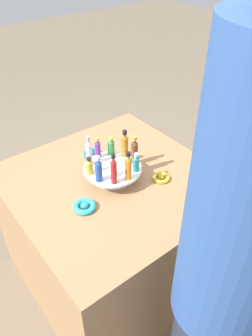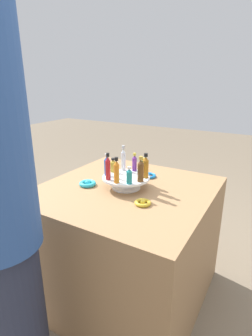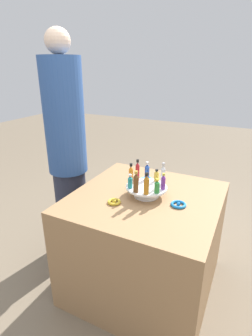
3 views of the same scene
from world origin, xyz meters
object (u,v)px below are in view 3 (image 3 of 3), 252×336
Objects in this scene: bottle_brown at (136,182)px; ribbon_bow_gold at (114,202)px; bottle_green at (157,186)px; bottle_teal at (130,182)px; bottle_purple at (163,182)px; bottle_amber at (146,184)px; bottle_orange at (131,174)px; bottle_gold at (156,176)px; ribbon_bow_blue at (178,204)px; bottle_blue at (147,172)px; ribbon_bow_teal at (147,180)px; bottle_red at (137,171)px; display_stand at (146,190)px; bottle_clear at (163,175)px; person_figure at (67,152)px.

ribbon_bow_gold is at bearing -147.13° from bottle_brown.
bottle_green is 1.13× the size of ribbon_bow_gold.
bottle_purple reaches higher than bottle_teal.
bottle_orange is at bearing 147.14° from bottle_amber.
bottle_gold is 0.88× the size of ribbon_bow_blue.
ribbon_bow_teal is at bearing 112.13° from bottle_blue.
bottle_brown is 0.18m from bottle_purple.
bottle_blue is at bearing 129.14° from bottle_green.
bottle_red is 1.60× the size of bottle_teal.
bottle_amber is at bearing -68.86° from display_stand.
bottle_gold is at bearing 93.14° from bottle_amber.
bottle_gold is (0.07, 0.00, -0.02)m from bottle_blue.
bottle_clear is 0.07m from bottle_gold.
bottle_amber is 1.42× the size of ribbon_bow_teal.
bottle_blue is 0.68m from person_figure.
bottle_blue is at bearing 165.14° from bottle_clear.
bottle_blue is 0.07m from bottle_gold.
bottle_amber is at bearing -122.86° from bottle_purple.
bottle_teal is 0.61× the size of bottle_clear.
bottle_purple is at bearing 21.14° from bottle_teal.
bottle_green is 0.05× the size of person_figure.
bottle_red is 0.21m from bottle_purple.
bottle_green is 0.28m from ribbon_bow_gold.
bottle_clear is (0.19, 0.08, 0.01)m from bottle_orange.
person_figure reaches higher than bottle_gold.
bottle_blue is 0.91× the size of bottle_orange.
bottle_gold is (-0.01, 0.21, -0.03)m from bottle_amber.
bottle_clear is 1.81× the size of bottle_gold.
bottle_clear is at bearing 111.14° from bottle_purple.
ribbon_bow_teal is (-0.12, 0.31, -0.12)m from bottle_amber.
ribbon_bow_blue is (0.27, -0.14, -0.12)m from bottle_blue.
bottle_brown is at bearing -122.86° from bottle_clear.
bottle_gold is at bearing -43.49° from ribbon_bow_teal.
bottle_green is 0.18m from bottle_gold.
bottle_gold is (0.03, 0.11, 0.06)m from display_stand.
bottle_green is 0.13m from bottle_clear.
ribbon_bow_teal is at bearing 139.74° from bottle_clear.
bottle_orange is 1.29× the size of bottle_purple.
bottle_brown reaches higher than ribbon_bow_gold.
person_figure reaches higher than display_stand.
bottle_amber reaches higher than bottle_gold.
display_stand is 2.87× the size of bottle_teal.
bottle_red is 1.37× the size of bottle_purple.
bottle_brown is at bearing -164.06° from ribbon_bow_blue.
display_stand is 1.79× the size of bottle_red.
bottle_amber is 1.65× the size of bottle_gold.
bottle_amber is at bearing 23.07° from ribbon_bow_gold.
bottle_gold reaches higher than ribbon_bow_teal.
bottle_amber reaches higher than bottle_blue.
person_figure is at bearing 164.04° from bottle_teal.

